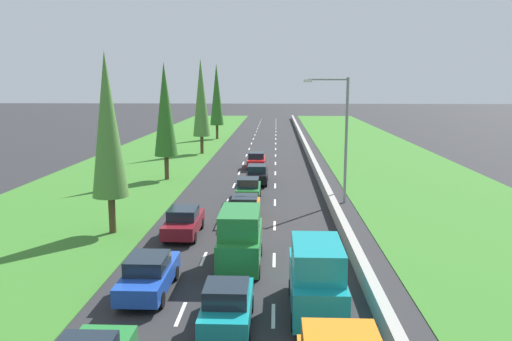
# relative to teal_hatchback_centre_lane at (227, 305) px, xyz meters

# --- Properties ---
(ground_plane) EXTENTS (300.00, 300.00, 0.00)m
(ground_plane) POSITION_rel_teal_hatchback_centre_lane_xyz_m (-0.12, 45.97, -0.84)
(ground_plane) COLOR #28282B
(ground_plane) RESTS_ON ground
(grass_verge_left) EXTENTS (14.00, 140.00, 0.04)m
(grass_verge_left) POSITION_rel_teal_hatchback_centre_lane_xyz_m (-12.77, 45.97, -0.82)
(grass_verge_left) COLOR #387528
(grass_verge_left) RESTS_ON ground
(grass_verge_right) EXTENTS (14.00, 140.00, 0.04)m
(grass_verge_right) POSITION_rel_teal_hatchback_centre_lane_xyz_m (14.23, 45.97, -0.82)
(grass_verge_right) COLOR #387528
(grass_verge_right) RESTS_ON ground
(median_barrier) EXTENTS (0.44, 120.00, 0.85)m
(median_barrier) POSITION_rel_teal_hatchback_centre_lane_xyz_m (5.58, 45.97, -0.41)
(median_barrier) COLOR #9E9B93
(median_barrier) RESTS_ON ground
(lane_markings) EXTENTS (3.64, 116.00, 0.01)m
(lane_markings) POSITION_rel_teal_hatchback_centre_lane_xyz_m (-0.12, 45.97, -0.83)
(lane_markings) COLOR white
(lane_markings) RESTS_ON ground
(teal_hatchback_centre_lane) EXTENTS (1.74, 3.90, 1.72)m
(teal_hatchback_centre_lane) POSITION_rel_teal_hatchback_centre_lane_xyz_m (0.00, 0.00, 0.00)
(teal_hatchback_centre_lane) COLOR teal
(teal_hatchback_centre_lane) RESTS_ON ground
(blue_sedan_left_lane) EXTENTS (1.82, 4.50, 1.64)m
(blue_sedan_left_lane) POSITION_rel_teal_hatchback_centre_lane_xyz_m (-3.53, 2.84, -0.02)
(blue_sedan_left_lane) COLOR #1E47B7
(blue_sedan_left_lane) RESTS_ON ground
(green_van_centre_lane) EXTENTS (1.96, 4.90, 2.82)m
(green_van_centre_lane) POSITION_rel_teal_hatchback_centre_lane_xyz_m (0.04, 5.98, 0.56)
(green_van_centre_lane) COLOR #237A33
(green_van_centre_lane) RESTS_ON ground
(maroon_sedan_left_lane) EXTENTS (1.82, 4.50, 1.64)m
(maroon_sedan_left_lane) POSITION_rel_teal_hatchback_centre_lane_xyz_m (-3.54, 10.78, -0.02)
(maroon_sedan_left_lane) COLOR maroon
(maroon_sedan_left_lane) RESTS_ON ground
(teal_van_right_lane) EXTENTS (1.96, 4.90, 2.82)m
(teal_van_right_lane) POSITION_rel_teal_hatchback_centre_lane_xyz_m (3.23, 1.28, 0.56)
(teal_van_right_lane) COLOR teal
(teal_van_right_lane) RESTS_ON ground
(orange_sedan_centre_lane) EXTENTS (1.82, 4.50, 1.64)m
(orange_sedan_centre_lane) POSITION_rel_teal_hatchback_centre_lane_xyz_m (-0.24, 13.96, -0.02)
(orange_sedan_centre_lane) COLOR orange
(orange_sedan_centre_lane) RESTS_ON ground
(green_hatchback_centre_lane) EXTENTS (1.74, 3.90, 1.72)m
(green_hatchback_centre_lane) POSITION_rel_teal_hatchback_centre_lane_xyz_m (-0.33, 19.65, 0.00)
(green_hatchback_centre_lane) COLOR #237A33
(green_hatchback_centre_lane) RESTS_ON ground
(black_sedan_centre_lane) EXTENTS (1.82, 4.50, 1.64)m
(black_sedan_centre_lane) POSITION_rel_teal_hatchback_centre_lane_xyz_m (0.06, 25.98, -0.02)
(black_sedan_centre_lane) COLOR black
(black_sedan_centre_lane) RESTS_ON ground
(red_sedan_centre_lane_seventh) EXTENTS (1.82, 4.50, 1.64)m
(red_sedan_centre_lane_seventh) POSITION_rel_teal_hatchback_centre_lane_xyz_m (-0.32, 33.95, -0.02)
(red_sedan_centre_lane_seventh) COLOR red
(red_sedan_centre_lane_seventh) RESTS_ON ground
(poplar_tree_second) EXTENTS (2.06, 2.06, 10.38)m
(poplar_tree_second) POSITION_rel_teal_hatchback_centre_lane_xyz_m (-7.76, 11.08, 5.40)
(poplar_tree_second) COLOR #4C3823
(poplar_tree_second) RESTS_ON ground
(poplar_tree_third) EXTENTS (2.06, 2.06, 10.43)m
(poplar_tree_third) POSITION_rel_teal_hatchback_centre_lane_xyz_m (-8.12, 27.34, 5.42)
(poplar_tree_third) COLOR #4C3823
(poplar_tree_third) RESTS_ON ground
(poplar_tree_fourth) EXTENTS (2.09, 2.09, 11.53)m
(poplar_tree_fourth) POSITION_rel_teal_hatchback_centre_lane_xyz_m (-7.42, 44.14, 5.98)
(poplar_tree_fourth) COLOR #4C3823
(poplar_tree_fourth) RESTS_ON ground
(poplar_tree_fifth) EXTENTS (2.09, 2.09, 11.54)m
(poplar_tree_fifth) POSITION_rel_teal_hatchback_centre_lane_xyz_m (-7.48, 60.59, 5.98)
(poplar_tree_fifth) COLOR #4C3823
(poplar_tree_fifth) RESTS_ON ground
(street_light_mast) EXTENTS (3.20, 0.28, 9.00)m
(street_light_mast) POSITION_rel_teal_hatchback_centre_lane_xyz_m (6.35, 19.21, 4.40)
(street_light_mast) COLOR gray
(street_light_mast) RESTS_ON ground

